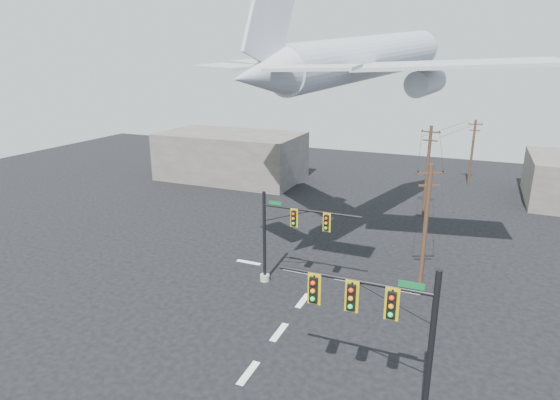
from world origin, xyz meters
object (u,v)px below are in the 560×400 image
at_px(utility_pole_a, 425,228).
at_px(signal_mast_far, 284,237).
at_px(utility_pole_b, 427,170).
at_px(airliner, 365,59).
at_px(signal_mast_near, 389,336).
at_px(utility_pole_c, 472,151).

bearing_deg(utility_pole_a, signal_mast_far, 171.60).
xyz_separation_m(signal_mast_far, utility_pole_b, (7.24, 19.30, 1.16)).
bearing_deg(utility_pole_b, airliner, -100.54).
distance_m(signal_mast_near, airliner, 22.47).
bearing_deg(utility_pole_a, utility_pole_b, 71.45).
distance_m(utility_pole_b, airliner, 15.56).
relative_size(signal_mast_near, utility_pole_c, 0.92).
bearing_deg(utility_pole_b, signal_mast_near, -75.77).
bearing_deg(signal_mast_near, utility_pole_b, 93.30).
distance_m(utility_pole_a, airliner, 13.48).
relative_size(utility_pole_c, airliner, 0.29).
distance_m(utility_pole_c, airliner, 28.85).
xyz_separation_m(utility_pole_a, utility_pole_b, (-1.67, 16.77, 0.09)).
bearing_deg(airliner, signal_mast_far, 176.36).
bearing_deg(utility_pole_b, utility_pole_c, 86.56).
xyz_separation_m(signal_mast_far, airliner, (3.01, 8.55, 11.59)).
relative_size(signal_mast_near, signal_mast_far, 1.06).
distance_m(utility_pole_a, utility_pole_c, 31.57).
distance_m(signal_mast_far, airliner, 14.71).
xyz_separation_m(signal_mast_near, utility_pole_a, (-0.03, 12.69, 0.44)).
bearing_deg(signal_mast_far, signal_mast_near, -48.66).
height_order(utility_pole_a, airliner, airliner).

